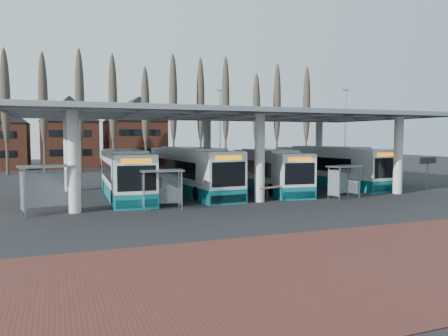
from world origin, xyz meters
name	(u,v)px	position (x,y,z in m)	size (l,w,h in m)	color
ground	(277,207)	(0.00, 0.00, 0.00)	(140.00, 140.00, 0.00)	black
brick_strip	(427,254)	(0.00, -12.00, 0.01)	(70.00, 10.00, 0.03)	#4F231F
station_canopy	(230,121)	(0.00, 8.00, 5.68)	(32.00, 16.00, 6.34)	silver
poplar_row	(159,104)	(0.00, 33.00, 8.78)	(45.10, 1.10, 14.50)	#473D33
townhouse_row	(34,126)	(-15.75, 44.00, 5.94)	(36.80, 10.30, 12.25)	brown
lamp_post_b	(220,130)	(6.00, 26.00, 5.34)	(0.80, 0.16, 10.17)	slate
lamp_post_c	(345,130)	(20.00, 20.00, 5.34)	(0.80, 0.16, 10.17)	slate
bus_0	(125,175)	(-8.19, 8.46, 1.64)	(3.14, 12.64, 3.49)	silver
bus_1	(192,172)	(-3.00, 8.56, 1.70)	(3.82, 13.17, 3.61)	silver
bus_2	(268,171)	(3.57, 8.22, 1.60)	(3.85, 12.39, 3.38)	silver
bus_3	(328,167)	(10.43, 9.58, 1.68)	(4.50, 13.11, 3.57)	silver
shelter_0	(47,178)	(-13.50, 2.75, 2.05)	(3.27, 2.09, 2.82)	gray
shelter_1	(162,180)	(-6.97, 1.86, 1.78)	(2.75, 1.58, 2.44)	gray
shelter_2	(343,174)	(6.37, 1.86, 1.73)	(2.80, 1.88, 2.38)	gray
info_sign_0	(428,163)	(13.49, 1.01, 2.42)	(1.93, 0.44, 2.89)	black
info_sign_1	(388,156)	(14.13, 6.00, 2.81)	(2.25, 0.36, 3.35)	black
barrier	(270,189)	(0.56, 2.06, 0.91)	(2.20, 1.09, 1.18)	black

